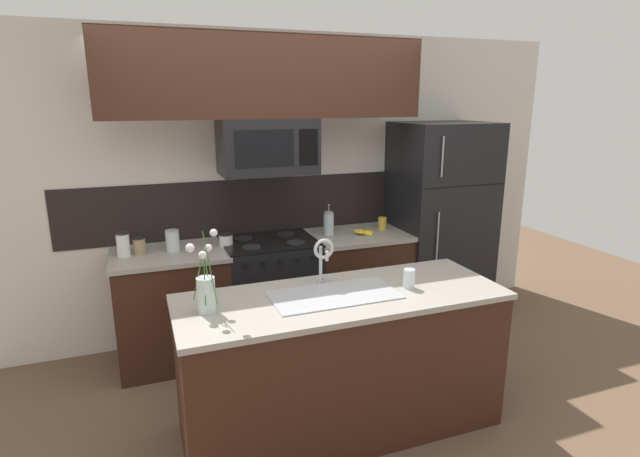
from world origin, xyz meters
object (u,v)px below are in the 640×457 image
at_px(storage_jar_medium, 139,245).
at_px(storage_jar_short, 173,240).
at_px(sink_faucet, 323,255).
at_px(drinking_glass, 409,279).
at_px(coffee_tin, 382,223).
at_px(microwave, 268,146).
at_px(stove_range, 271,293).
at_px(refrigerator, 438,223).
at_px(storage_jar_tall, 123,244).
at_px(storage_jar_squat, 226,240).
at_px(flower_vase, 206,291).
at_px(banana_bunch, 365,232).
at_px(french_press, 329,223).

bearing_deg(storage_jar_medium, storage_jar_short, -1.71).
distance_m(sink_faucet, drinking_glass, 0.55).
height_order(storage_jar_medium, coffee_tin, storage_jar_medium).
bearing_deg(storage_jar_short, microwave, -3.70).
bearing_deg(drinking_glass, coffee_tin, 69.16).
height_order(microwave, storage_jar_short, microwave).
xyz_separation_m(stove_range, storage_jar_medium, (-1.00, 0.04, 0.51)).
height_order(microwave, coffee_tin, microwave).
distance_m(stove_range, microwave, 1.23).
bearing_deg(storage_jar_medium, microwave, -3.22).
height_order(microwave, refrigerator, microwave).
xyz_separation_m(stove_range, storage_jar_short, (-0.76, 0.03, 0.53)).
bearing_deg(drinking_glass, storage_jar_medium, 139.33).
relative_size(refrigerator, storage_jar_tall, 9.75).
xyz_separation_m(refrigerator, storage_jar_squat, (-1.98, 0.00, 0.03)).
bearing_deg(stove_range, sink_faucet, -86.26).
relative_size(coffee_tin, flower_vase, 0.23).
bearing_deg(drinking_glass, refrigerator, 50.60).
relative_size(banana_bunch, sink_faucet, 0.62).
distance_m(stove_range, storage_jar_squat, 0.61).
height_order(microwave, banana_bunch, microwave).
relative_size(drinking_glass, flower_vase, 0.25).
relative_size(storage_jar_squat, flower_vase, 0.22).
bearing_deg(storage_jar_squat, microwave, -6.91).
xyz_separation_m(banana_bunch, sink_faucet, (-0.76, -1.00, 0.18)).
bearing_deg(french_press, drinking_glass, -89.90).
bearing_deg(storage_jar_short, french_press, 1.39).
bearing_deg(sink_faucet, banana_bunch, 52.54).
height_order(sink_faucet, flower_vase, flower_vase).
bearing_deg(storage_jar_tall, drinking_glass, -38.25).
xyz_separation_m(coffee_tin, sink_faucet, (-0.99, -1.11, 0.14)).
bearing_deg(banana_bunch, coffee_tin, 25.74).
bearing_deg(flower_vase, sink_faucet, 12.60).
bearing_deg(refrigerator, drinking_glass, -129.40).
height_order(microwave, drinking_glass, microwave).
distance_m(storage_jar_tall, sink_faucet, 1.60).
bearing_deg(storage_jar_tall, microwave, -1.74).
relative_size(storage_jar_medium, storage_jar_squat, 1.22).
height_order(refrigerator, storage_jar_tall, refrigerator).
distance_m(storage_jar_medium, storage_jar_squat, 0.65).
bearing_deg(stove_range, microwave, -89.84).
bearing_deg(drinking_glass, stove_range, 112.90).
bearing_deg(coffee_tin, french_press, 178.89).
xyz_separation_m(storage_jar_tall, flower_vase, (0.43, -1.24, 0.03)).
distance_m(refrigerator, flower_vase, 2.63).
relative_size(stove_range, storage_jar_short, 5.64).
xyz_separation_m(storage_jar_medium, storage_jar_short, (0.24, -0.01, 0.02)).
relative_size(stove_range, banana_bunch, 4.87).
xyz_separation_m(storage_jar_short, banana_bunch, (1.59, -0.09, -0.06)).
relative_size(storage_jar_tall, coffee_tin, 1.73).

